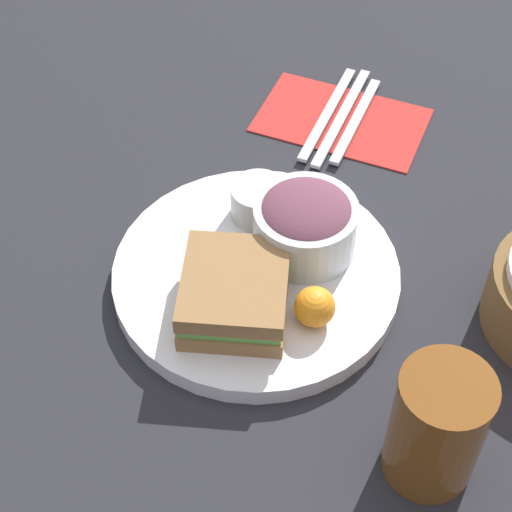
% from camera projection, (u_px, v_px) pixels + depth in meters
% --- Properties ---
extents(ground_plane, '(4.00, 4.00, 0.00)m').
position_uv_depth(ground_plane, '(256.00, 282.00, 0.88)').
color(ground_plane, '#232328').
extents(plate, '(0.29, 0.29, 0.02)m').
position_uv_depth(plate, '(256.00, 276.00, 0.87)').
color(plate, silver).
rests_on(plate, ground_plane).
extents(sandwich, '(0.14, 0.13, 0.05)m').
position_uv_depth(sandwich, '(231.00, 292.00, 0.81)').
color(sandwich, olive).
rests_on(sandwich, plate).
extents(salad_bowl, '(0.11, 0.11, 0.07)m').
position_uv_depth(salad_bowl, '(306.00, 222.00, 0.85)').
color(salad_bowl, silver).
rests_on(salad_bowl, plate).
extents(dressing_cup, '(0.06, 0.06, 0.04)m').
position_uv_depth(dressing_cup, '(258.00, 201.00, 0.90)').
color(dressing_cup, '#B7B7BC').
rests_on(dressing_cup, plate).
extents(orange_wedge, '(0.04, 0.04, 0.04)m').
position_uv_depth(orange_wedge, '(315.00, 307.00, 0.80)').
color(orange_wedge, orange).
rests_on(orange_wedge, plate).
extents(drink_glass, '(0.08, 0.08, 0.12)m').
position_uv_depth(drink_glass, '(437.00, 427.00, 0.70)').
color(drink_glass, brown).
rests_on(drink_glass, ground_plane).
extents(napkin, '(0.12, 0.20, 0.00)m').
position_uv_depth(napkin, '(341.00, 120.00, 1.04)').
color(napkin, '#B22823').
rests_on(napkin, ground_plane).
extents(fork, '(0.18, 0.01, 0.01)m').
position_uv_depth(fork, '(328.00, 113.00, 1.04)').
color(fork, '#B2B2B7').
rests_on(fork, napkin).
extents(knife, '(0.19, 0.01, 0.01)m').
position_uv_depth(knife, '(342.00, 117.00, 1.04)').
color(knife, '#B2B2B7').
rests_on(knife, napkin).
extents(spoon, '(0.17, 0.01, 0.01)m').
position_uv_depth(spoon, '(356.00, 120.00, 1.03)').
color(spoon, '#B2B2B7').
rests_on(spoon, napkin).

